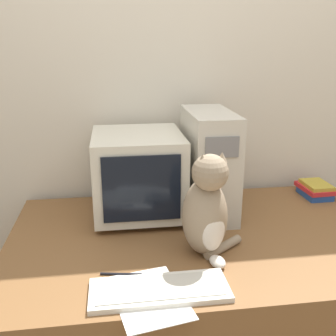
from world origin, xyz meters
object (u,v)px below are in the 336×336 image
object	(u,v)px
cat	(207,211)
book_stack	(316,189)
computer_tower	(209,163)
keyboard	(160,290)
pen	(121,274)
crt_monitor	(138,173)

from	to	relation	value
cat	book_stack	distance (m)	0.86
computer_tower	keyboard	xyz separation A→B (m)	(-0.30, -0.59, -0.23)
keyboard	cat	distance (m)	0.34
cat	pen	size ratio (longest dim) A/B	2.81
cat	crt_monitor	bearing A→B (deg)	106.00
crt_monitor	computer_tower	bearing A→B (deg)	-3.32
keyboard	crt_monitor	bearing A→B (deg)	91.99
cat	pen	distance (m)	0.38
book_stack	pen	xyz separation A→B (m)	(-1.01, -0.58, -0.03)
computer_tower	book_stack	bearing A→B (deg)	9.91
crt_monitor	pen	bearing A→B (deg)	-101.10
computer_tower	book_stack	distance (m)	0.64
crt_monitor	keyboard	world-z (taller)	crt_monitor
keyboard	cat	xyz separation A→B (m)	(0.20, 0.22, 0.17)
book_stack	pen	bearing A→B (deg)	-150.06
crt_monitor	cat	distance (m)	0.46
keyboard	cat	bearing A→B (deg)	47.21
pen	book_stack	bearing A→B (deg)	29.94
keyboard	pen	xyz separation A→B (m)	(-0.12, 0.12, -0.01)
keyboard	book_stack	distance (m)	1.13
computer_tower	book_stack	world-z (taller)	computer_tower
crt_monitor	computer_tower	size ratio (longest dim) A/B	0.91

